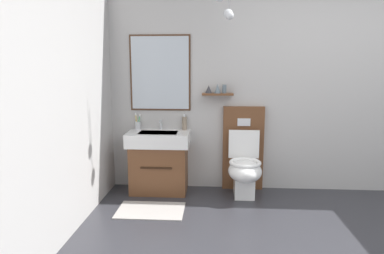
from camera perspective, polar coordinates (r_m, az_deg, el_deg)
The scene contains 8 objects.
wall_back at distance 4.29m, azimuth 22.30°, elevation 7.73°, with size 5.44×0.60×2.67m.
wall_left at distance 2.60m, azimuth -26.28°, elevation 6.41°, with size 0.12×3.77×2.67m, color #B7B5B2.
bath_mat at distance 3.61m, azimuth -6.93°, elevation -13.69°, with size 0.68×0.44×0.01m, color #9E9993.
vanity_sink_left at distance 4.03m, azimuth -5.52°, elevation -5.58°, with size 0.71×0.45×0.71m.
tap_on_left_sink at distance 4.09m, azimuth -5.26°, elevation 0.55°, with size 0.03×0.13×0.11m.
toilet at distance 3.98m, azimuth 8.68°, elevation -5.84°, with size 0.48×0.62×1.00m.
toothbrush_cup at distance 4.13m, azimuth -9.07°, elevation 0.33°, with size 0.07×0.07×0.20m.
soap_dispenser at distance 4.05m, azimuth -1.27°, elevation 0.67°, with size 0.06×0.06×0.19m.
Camera 1 is at (-1.37, -2.25, 1.45)m, focal length 31.86 mm.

